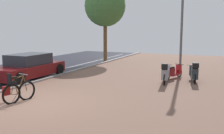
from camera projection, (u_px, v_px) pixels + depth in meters
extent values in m
cube|color=#85604E|center=(169.00, 123.00, 7.35)|extent=(14.40, 40.00, 0.05)
torus|color=black|center=(12.00, 94.00, 9.13)|extent=(0.21, 0.75, 0.75)
torus|color=black|center=(27.00, 91.00, 9.67)|extent=(0.21, 0.75, 0.75)
cylinder|color=brown|center=(21.00, 85.00, 9.41)|extent=(0.09, 0.32, 0.66)
cylinder|color=brown|center=(16.00, 86.00, 9.26)|extent=(0.06, 0.14, 0.60)
cylinder|color=brown|center=(19.00, 77.00, 9.33)|extent=(0.11, 0.40, 0.09)
cylinder|color=brown|center=(15.00, 94.00, 9.24)|extent=(0.07, 0.25, 0.08)
cylinder|color=brown|center=(13.00, 86.00, 9.15)|extent=(0.06, 0.17, 0.55)
cylinder|color=brown|center=(25.00, 83.00, 9.58)|extent=(0.06, 0.15, 0.60)
cube|color=black|center=(14.00, 78.00, 9.16)|extent=(0.13, 0.23, 0.06)
cylinder|color=#ADADB2|center=(23.00, 74.00, 9.48)|extent=(0.48, 0.11, 0.02)
cube|color=black|center=(12.00, 83.00, 9.11)|extent=(0.24, 0.27, 0.10)
cube|color=black|center=(9.00, 78.00, 9.00)|extent=(0.21, 0.10, 0.32)
cube|color=maroon|center=(6.00, 91.00, 9.37)|extent=(0.15, 0.29, 0.34)
cylinder|color=black|center=(15.00, 98.00, 9.36)|extent=(0.21, 0.06, 0.29)
torus|color=black|center=(164.00, 80.00, 12.16)|extent=(0.13, 0.56, 0.56)
torus|color=black|center=(166.00, 75.00, 13.36)|extent=(0.13, 0.56, 0.56)
cube|color=#A6AAB3|center=(165.00, 78.00, 12.77)|extent=(0.37, 0.74, 0.08)
cube|color=#A6AAB3|center=(165.00, 74.00, 12.35)|extent=(0.37, 0.59, 0.50)
cube|color=black|center=(165.00, 69.00, 12.31)|extent=(0.32, 0.53, 0.06)
cylinder|color=#A6AAB3|center=(166.00, 70.00, 13.30)|extent=(0.08, 0.13, 0.56)
cube|color=#A6AAB3|center=(166.00, 71.00, 13.23)|extent=(0.33, 0.12, 0.56)
cylinder|color=black|center=(167.00, 65.00, 13.23)|extent=(0.52, 0.10, 0.03)
cube|color=black|center=(165.00, 66.00, 12.02)|extent=(0.31, 0.31, 0.24)
torus|color=black|center=(167.00, 76.00, 13.38)|extent=(0.22, 0.48, 0.49)
torus|color=black|center=(179.00, 73.00, 14.23)|extent=(0.22, 0.48, 0.49)
cube|color=#AF1B22|center=(174.00, 75.00, 13.81)|extent=(0.50, 0.74, 0.08)
cube|color=#AF1B22|center=(170.00, 72.00, 13.50)|extent=(0.47, 0.61, 0.40)
cube|color=black|center=(170.00, 67.00, 13.47)|extent=(0.42, 0.55, 0.06)
cylinder|color=#AF1B22|center=(179.00, 69.00, 14.18)|extent=(0.11, 0.14, 0.49)
cube|color=#AF1B22|center=(179.00, 69.00, 14.13)|extent=(0.33, 0.19, 0.49)
cylinder|color=black|center=(179.00, 64.00, 14.13)|extent=(0.50, 0.21, 0.03)
torus|color=black|center=(195.00, 79.00, 12.46)|extent=(0.16, 0.51, 0.51)
torus|color=black|center=(192.00, 75.00, 13.65)|extent=(0.16, 0.51, 0.51)
cube|color=#2E3A42|center=(193.00, 77.00, 13.06)|extent=(0.42, 0.73, 0.08)
cube|color=#2E3A42|center=(195.00, 73.00, 12.64)|extent=(0.41, 0.59, 0.52)
cube|color=black|center=(195.00, 68.00, 12.59)|extent=(0.36, 0.53, 0.06)
cylinder|color=#2E3A42|center=(192.00, 70.00, 13.58)|extent=(0.09, 0.13, 0.51)
cube|color=#2E3A42|center=(192.00, 71.00, 13.52)|extent=(0.33, 0.15, 0.50)
cylinder|color=black|center=(193.00, 65.00, 13.52)|extent=(0.51, 0.14, 0.03)
cube|color=black|center=(196.00, 65.00, 12.31)|extent=(0.33, 0.33, 0.24)
cube|color=maroon|center=(28.00, 70.00, 13.81)|extent=(1.84, 4.24, 0.57)
cube|color=#282D38|center=(29.00, 59.00, 13.83)|extent=(1.55, 2.13, 0.56)
cylinder|color=black|center=(35.00, 67.00, 15.63)|extent=(0.20, 0.62, 0.62)
cylinder|color=black|center=(59.00, 69.00, 14.94)|extent=(0.20, 0.62, 0.62)
cylinder|color=black|center=(19.00, 79.00, 12.04)|extent=(0.20, 0.62, 0.62)
cylinder|color=slate|center=(182.00, 19.00, 15.08)|extent=(0.14, 0.14, 6.40)
cylinder|color=brown|center=(105.00, 41.00, 20.79)|extent=(0.29, 0.29, 3.28)
sphere|color=#487B3C|center=(105.00, 6.00, 20.39)|extent=(3.23, 3.23, 3.23)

